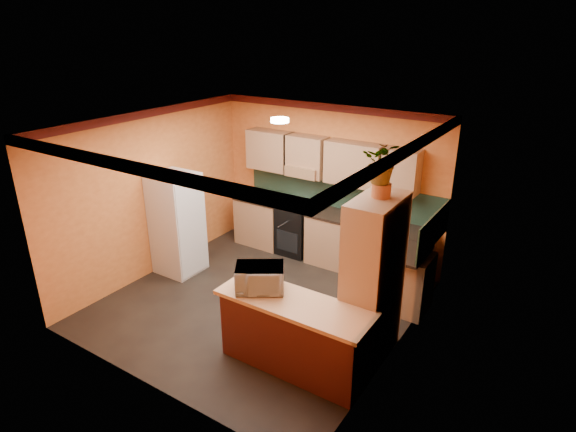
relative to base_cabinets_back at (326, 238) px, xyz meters
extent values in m
plane|color=black|center=(-0.16, -1.80, -0.44)|extent=(4.20, 4.20, 0.00)
cube|color=white|center=(-0.16, -1.80, 2.26)|extent=(4.20, 4.20, 0.04)
cube|color=orange|center=(-0.16, 0.30, 0.91)|extent=(4.20, 0.04, 2.70)
cube|color=orange|center=(-0.16, -3.90, 0.91)|extent=(4.20, 0.04, 2.70)
cube|color=orange|center=(-2.26, -1.80, 0.91)|extent=(0.04, 4.20, 2.70)
cube|color=orange|center=(1.94, -1.80, 0.91)|extent=(0.04, 4.20, 2.70)
cube|color=#1C3523|center=(0.09, 0.29, 0.75)|extent=(3.70, 0.02, 0.53)
cube|color=#1C3523|center=(1.93, -0.40, 0.75)|extent=(0.02, 1.40, 0.53)
cube|color=#A57357|center=(-0.06, 0.13, 1.36)|extent=(3.10, 0.34, 0.70)
cylinder|color=white|center=(-0.16, -1.20, 2.22)|extent=(0.26, 0.26, 0.06)
cube|color=#A57357|center=(0.00, 0.00, 0.00)|extent=(3.65, 0.60, 0.88)
cube|color=black|center=(0.00, 0.00, 0.46)|extent=(3.65, 0.62, 0.04)
cube|color=black|center=(-0.62, 0.00, 0.02)|extent=(0.58, 0.58, 0.91)
cube|color=silver|center=(0.77, 0.00, 0.50)|extent=(0.48, 0.40, 0.03)
cube|color=#A57357|center=(1.64, -0.73, 0.00)|extent=(0.60, 0.80, 0.88)
cube|color=black|center=(1.64, -0.73, 0.46)|extent=(0.62, 0.80, 0.04)
cube|color=silver|center=(-1.91, -1.65, 0.41)|extent=(0.68, 0.66, 1.70)
cube|color=#A57357|center=(1.69, -1.97, 0.61)|extent=(0.48, 0.90, 2.10)
cylinder|color=#A75128|center=(1.69, -1.92, 1.74)|extent=(0.22, 0.22, 0.16)
imported|color=#A57357|center=(1.69, -1.92, 2.06)|extent=(0.50, 0.46, 0.48)
cube|color=#4B1113|center=(1.05, -2.72, 0.00)|extent=(1.80, 0.55, 0.88)
cube|color=tan|center=(1.05, -2.72, 0.47)|extent=(1.90, 0.65, 0.05)
imported|color=silver|center=(0.56, -2.72, 0.65)|extent=(0.69, 0.64, 0.32)
camera|label=1|loc=(3.59, -6.77, 3.48)|focal=30.00mm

